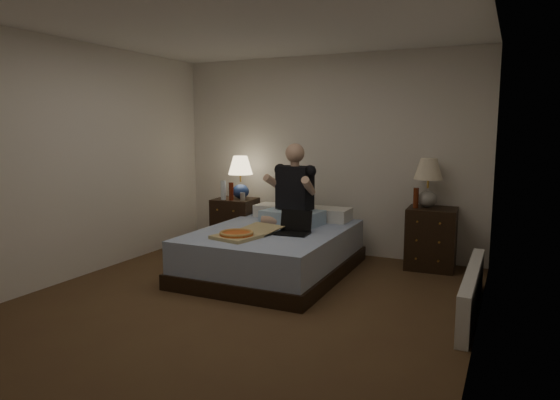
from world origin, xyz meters
The scene contains 18 objects.
floor centered at (0.00, 0.00, 0.00)m, with size 4.00×4.50×0.00m, color brown.
ceiling centered at (0.00, 0.00, 2.50)m, with size 4.00×4.50×0.00m, color white.
wall_back centered at (0.00, 2.25, 1.25)m, with size 4.00×2.50×0.00m, color white.
wall_left centered at (-2.00, 0.00, 1.25)m, with size 4.50×2.50×0.00m, color white.
wall_right centered at (2.00, 0.00, 1.25)m, with size 4.50×2.50×0.00m, color white.
bed centered at (-0.16, 1.06, 0.25)m, with size 1.48×1.97×0.49m, color #5F7FBE.
nightstand_left centered at (-1.10, 1.85, 0.34)m, with size 0.52×0.47×0.67m, color black.
nightstand_right centered at (1.39, 2.01, 0.35)m, with size 0.54×0.48×0.70m, color black.
lamp_left centered at (-1.05, 1.91, 0.95)m, with size 0.32×0.32×0.56m, color navy, non-canonical shape.
lamp_right centered at (1.32, 2.05, 0.98)m, with size 0.32×0.32×0.56m, color gray, non-canonical shape.
water_bottle centered at (-1.19, 1.71, 0.80)m, with size 0.07×0.07×0.25m, color white.
soda_can centered at (-0.93, 1.76, 0.72)m, with size 0.07×0.07×0.10m, color silver.
beer_bottle_left centered at (-1.08, 1.72, 0.79)m, with size 0.06×0.06×0.23m, color #631E0E.
beer_bottle_right centered at (1.21, 1.94, 0.81)m, with size 0.06×0.06×0.23m, color #5E220D.
person centered at (-0.09, 1.43, 0.96)m, with size 0.66×0.52×0.93m, color black, non-canonical shape.
laptop centered at (0.14, 0.92, 0.61)m, with size 0.34×0.28×0.24m, color black, non-canonical shape.
pizza_box centered at (-0.30, 0.50, 0.53)m, with size 0.40×0.76×0.08m, color tan, non-canonical shape.
radiator centered at (1.93, 0.68, 0.20)m, with size 0.10×1.60×0.40m, color silver.
Camera 1 is at (2.20, -3.76, 1.60)m, focal length 32.00 mm.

